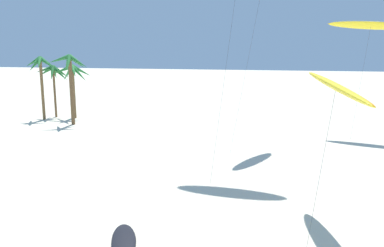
% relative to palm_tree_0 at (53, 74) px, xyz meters
% --- Properties ---
extents(palm_tree_0, '(4.43, 4.46, 6.84)m').
position_rel_palm_tree_0_xyz_m(palm_tree_0, '(0.00, 0.00, 0.00)').
color(palm_tree_0, brown).
rests_on(palm_tree_0, ground).
extents(palm_tree_1, '(4.77, 5.05, 6.98)m').
position_rel_palm_tree_0_xyz_m(palm_tree_1, '(2.81, -0.16, 0.07)').
color(palm_tree_1, brown).
rests_on(palm_tree_1, ground).
extents(palm_tree_2, '(4.57, 4.16, 8.35)m').
position_rel_palm_tree_0_xyz_m(palm_tree_2, '(4.64, -4.20, 0.84)').
color(palm_tree_2, brown).
rests_on(palm_tree_2, ground).
extents(palm_tree_3, '(4.12, 4.05, 8.01)m').
position_rel_palm_tree_0_xyz_m(palm_tree_3, '(-0.64, -1.83, 0.88)').
color(palm_tree_3, brown).
rests_on(palm_tree_3, ground).
extents(flying_kite_3, '(2.96, 8.69, 8.16)m').
position_rel_palm_tree_0_xyz_m(flying_kite_3, '(30.88, -26.92, 1.74)').
color(flying_kite_3, yellow).
rests_on(flying_kite_3, ground).
extents(flying_kite_5, '(8.21, 3.98, 12.02)m').
position_rel_palm_tree_0_xyz_m(flying_kite_5, '(37.32, -3.99, 5.66)').
color(flying_kite_5, yellow).
rests_on(flying_kite_5, ground).
extents(grounded_kite_0, '(2.40, 3.82, 0.27)m').
position_rel_palm_tree_0_xyz_m(grounded_kite_0, '(21.01, -30.92, -5.50)').
color(grounded_kite_0, black).
rests_on(grounded_kite_0, ground).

